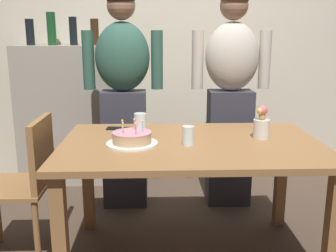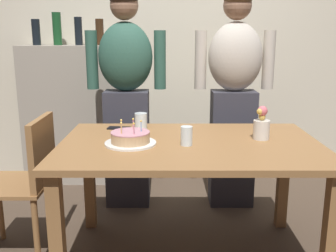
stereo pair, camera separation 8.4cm
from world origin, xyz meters
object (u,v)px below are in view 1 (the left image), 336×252
(water_glass_far, at_px, (140,121))
(person_man_bearded, at_px, (124,97))
(flower_vase, at_px, (261,125))
(person_woman_cardigan, at_px, (231,97))
(dining_chair, at_px, (27,178))
(birthday_cake, at_px, (132,139))
(water_glass_near, at_px, (188,136))
(cell_phone, at_px, (118,128))

(water_glass_far, bearing_deg, person_man_bearded, 106.15)
(flower_vase, distance_m, person_woman_cardigan, 0.75)
(flower_vase, relative_size, dining_chair, 0.23)
(birthday_cake, distance_m, dining_chair, 0.69)
(person_man_bearded, distance_m, person_woman_cardigan, 0.83)
(water_glass_far, xyz_separation_m, dining_chair, (-0.67, -0.27, -0.28))
(person_woman_cardigan, bearing_deg, birthday_cake, 50.01)
(flower_vase, xyz_separation_m, person_woman_cardigan, (-0.04, 0.75, 0.05))
(water_glass_near, bearing_deg, person_woman_cardigan, 65.21)
(water_glass_near, height_order, cell_phone, water_glass_near)
(birthday_cake, relative_size, cell_phone, 2.02)
(water_glass_near, distance_m, person_man_bearded, 0.98)
(water_glass_near, relative_size, water_glass_far, 1.01)
(person_man_bearded, relative_size, dining_chair, 1.90)
(water_glass_near, bearing_deg, dining_chair, 173.49)
(birthday_cake, bearing_deg, water_glass_far, 84.47)
(water_glass_far, bearing_deg, cell_phone, 175.33)
(birthday_cake, relative_size, dining_chair, 0.33)
(cell_phone, xyz_separation_m, person_woman_cardigan, (0.83, 0.49, 0.13))
(dining_chair, bearing_deg, person_woman_cardigan, 119.62)
(water_glass_far, bearing_deg, water_glass_near, -53.44)
(water_glass_near, xyz_separation_m, person_woman_cardigan, (0.41, 0.88, 0.08))
(birthday_cake, distance_m, flower_vase, 0.77)
(water_glass_near, bearing_deg, person_man_bearded, 115.86)
(flower_vase, relative_size, person_woman_cardigan, 0.12)
(water_glass_far, height_order, dining_chair, dining_chair)
(person_man_bearded, bearing_deg, flower_vase, 139.50)
(cell_phone, height_order, flower_vase, flower_vase)
(birthday_cake, xyz_separation_m, dining_chair, (-0.63, 0.09, -0.26))
(cell_phone, bearing_deg, flower_vase, -9.62)
(birthday_cake, bearing_deg, flower_vase, 8.48)
(flower_vase, height_order, person_woman_cardigan, person_woman_cardigan)
(flower_vase, bearing_deg, birthday_cake, -171.52)
(birthday_cake, relative_size, flower_vase, 1.46)
(person_man_bearded, bearing_deg, birthday_cake, 97.26)
(cell_phone, height_order, person_man_bearded, person_man_bearded)
(cell_phone, bearing_deg, water_glass_far, 2.17)
(water_glass_near, height_order, person_man_bearded, person_man_bearded)
(birthday_cake, bearing_deg, person_woman_cardigan, 50.01)
(birthday_cake, xyz_separation_m, cell_phone, (-0.11, 0.37, -0.03))
(water_glass_near, height_order, person_woman_cardigan, person_woman_cardigan)
(water_glass_far, relative_size, dining_chair, 0.12)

